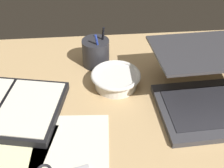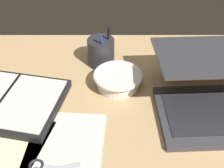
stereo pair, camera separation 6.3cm
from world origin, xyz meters
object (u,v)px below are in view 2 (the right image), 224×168
bowl (118,79)px  planner (4,101)px  pen_cup (101,52)px  laptop (217,94)px

bowl → planner: (-34.64, -8.81, -1.47)cm
bowl → planner: 35.77cm
pen_cup → laptop: bearing=-34.2°
bowl → planner: size_ratio=0.41×
laptop → bowl: bearing=157.4°
pen_cup → planner: bearing=-142.9°
laptop → bowl: 30.71cm
bowl → pen_cup: 14.41cm
laptop → planner: size_ratio=0.96×
laptop → planner: (-63.39, 1.61, -4.27)cm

